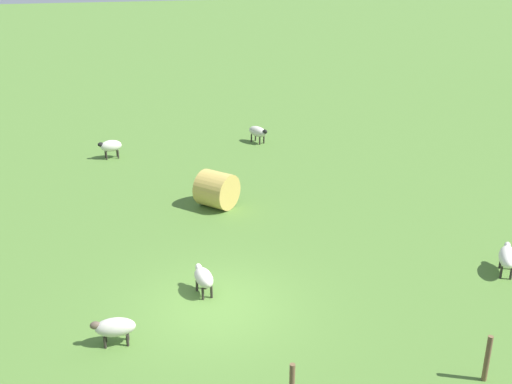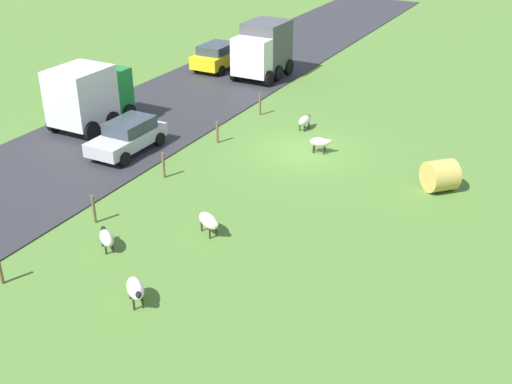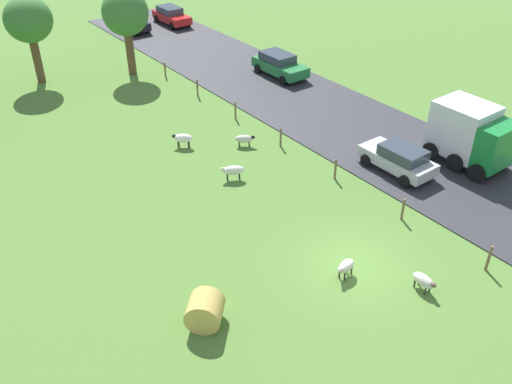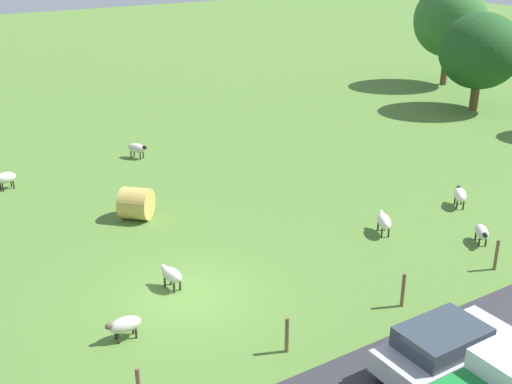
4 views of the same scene
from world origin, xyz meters
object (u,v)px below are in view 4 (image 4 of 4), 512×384
Objects in this scene: sheep_6 at (460,195)px; car_1 at (446,348)px; sheep_4 at (172,275)px; sheep_5 at (5,178)px; tree_1 at (450,20)px; sheep_2 at (384,221)px; sheep_0 at (137,148)px; hay_bale_0 at (136,203)px; tree_2 at (480,51)px; sheep_3 at (482,232)px; sheep_1 at (124,325)px.

car_1 is at bearing -50.50° from sheep_6.
sheep_5 is (-12.07, -2.55, 0.04)m from sheep_4.
tree_1 is (-16.38, 30.64, 4.29)m from sheep_4.
sheep_0 is at bearing -161.33° from sheep_2.
tree_2 is (-4.26, 25.46, 3.17)m from hay_bale_0.
car_1 is at bearing -56.57° from sheep_3.
car_1 is at bearing 18.59° from sheep_5.
tree_1 is 36.17m from car_1.
sheep_5 is at bearing -137.74° from sheep_3.
sheep_1 is at bearing -95.75° from sheep_3.
sheep_0 is 16.20m from sheep_1.
tree_1 is 1.20× the size of tree_2.
sheep_0 is 0.19× the size of tree_2.
car_1 is at bearing 12.03° from hay_bale_0.
sheep_1 is 0.96× the size of sheep_6.
hay_bale_0 is (-5.90, 1.23, 0.14)m from sheep_4.
sheep_6 is (12.47, 15.94, -0.01)m from sheep_5.
sheep_6 reaches higher than sheep_1.
sheep_5 is at bearing -148.49° from hay_bale_0.
hay_bale_0 reaches higher than sheep_4.
sheep_4 is 12.34m from sheep_5.
sheep_5 is 0.14× the size of tree_1.
tree_2 is 1.54× the size of car_1.
sheep_1 is 3.03m from sheep_4.
tree_1 is at bearing 132.64° from car_1.
sheep_2 is at bearing -135.41° from sheep_3.
sheep_5 is at bearing -128.04° from sheep_6.
sheep_0 is 6.82m from sheep_5.
sheep_4 is (-3.24, -11.36, 0.06)m from sheep_3.
sheep_3 is 1.04× the size of sheep_4.
sheep_5 is (0.86, -6.77, 0.02)m from sheep_0.
sheep_6 is at bearing 95.28° from sheep_1.
sheep_4 is 28.75m from tree_2.
sheep_4 is (12.93, -4.21, -0.02)m from sheep_0.
tree_2 is at bearing 112.44° from sheep_1.
sheep_5 is (-15.32, -13.92, 0.10)m from sheep_3.
sheep_3 is 20.63m from tree_2.
hay_bale_0 is (-6.30, -12.15, 0.10)m from sheep_6.
sheep_0 is 0.89× the size of hay_bale_0.
sheep_6 is at bearing 88.29° from sheep_4.
sheep_2 is 8.82m from sheep_4.
sheep_2 reaches higher than sheep_3.
sheep_4 is at bearing -11.79° from hay_bale_0.
tree_1 is (-18.23, 33.03, 4.33)m from sheep_1.
sheep_2 is 1.13× the size of sheep_3.
sheep_3 is (1.39, 13.76, -0.02)m from sheep_1.
sheep_0 is 0.94× the size of sheep_2.
sheep_1 is 13.83m from sheep_3.
sheep_0 is 26.99m from tree_1.
tree_2 is at bearing 131.15° from sheep_3.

